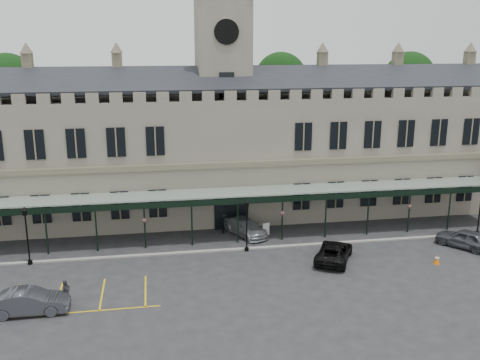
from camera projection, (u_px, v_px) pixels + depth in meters
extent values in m
plane|color=#262629|center=(253.00, 277.00, 40.21)|extent=(140.00, 140.00, 0.00)
cube|color=slate|center=(224.00, 155.00, 53.95)|extent=(60.00, 10.00, 12.00)
cube|color=brown|center=(231.00, 165.00, 48.96)|extent=(60.00, 0.35, 0.50)
cube|color=black|center=(227.00, 79.00, 49.59)|extent=(60.00, 4.77, 2.20)
cube|color=black|center=(220.00, 75.00, 54.36)|extent=(60.00, 4.77, 2.20)
cube|color=black|center=(231.00, 209.00, 50.12)|extent=(3.20, 0.18, 3.80)
cube|color=slate|center=(223.00, 106.00, 52.68)|extent=(5.00, 5.00, 22.00)
cylinder|color=silver|center=(226.00, 32.00, 48.47)|extent=(2.20, 0.12, 2.20)
cylinder|color=black|center=(227.00, 32.00, 48.40)|extent=(2.30, 0.04, 2.30)
cube|color=black|center=(227.00, 87.00, 49.73)|extent=(1.40, 0.12, 2.80)
cube|color=#8C9E93|center=(234.00, 192.00, 47.75)|extent=(50.00, 4.00, 0.40)
cube|color=black|center=(238.00, 201.00, 45.91)|extent=(50.00, 0.18, 0.50)
cube|color=gray|center=(241.00, 249.00, 45.44)|extent=(60.00, 0.40, 0.12)
cylinder|color=#332314|center=(15.00, 145.00, 59.00)|extent=(0.70, 0.70, 12.00)
sphere|color=black|center=(8.00, 81.00, 57.23)|extent=(6.00, 6.00, 6.00)
cylinder|color=#332314|center=(280.00, 138.00, 63.82)|extent=(0.70, 0.70, 12.00)
sphere|color=black|center=(281.00, 78.00, 62.05)|extent=(6.00, 6.00, 6.00)
cylinder|color=#332314|center=(405.00, 134.00, 66.39)|extent=(0.70, 0.70, 12.00)
sphere|color=black|center=(409.00, 77.00, 64.61)|extent=(6.00, 6.00, 6.00)
cylinder|color=black|center=(30.00, 262.00, 42.46)|extent=(0.37, 0.37, 0.31)
cylinder|color=black|center=(28.00, 240.00, 41.97)|extent=(0.12, 0.12, 4.14)
cube|color=black|center=(25.00, 213.00, 41.41)|extent=(0.29, 0.29, 0.41)
cone|color=black|center=(24.00, 208.00, 41.32)|extent=(0.46, 0.46, 0.31)
cylinder|color=black|center=(247.00, 249.00, 45.14)|extent=(0.36, 0.36, 0.30)
cylinder|color=black|center=(247.00, 229.00, 44.68)|extent=(0.12, 0.12, 3.96)
cube|color=black|center=(247.00, 205.00, 44.14)|extent=(0.28, 0.28, 0.40)
cone|color=black|center=(247.00, 201.00, 44.05)|extent=(0.44, 0.44, 0.30)
cylinder|color=black|center=(477.00, 233.00, 48.97)|extent=(0.40, 0.40, 0.34)
cylinder|color=black|center=(480.00, 211.00, 48.45)|extent=(0.13, 0.13, 4.47)
cube|color=#E76107|center=(437.00, 264.00, 42.55)|extent=(0.42, 0.42, 0.04)
cone|color=#E76107|center=(437.00, 259.00, 42.46)|extent=(0.49, 0.49, 0.78)
cylinder|color=silver|center=(437.00, 258.00, 42.43)|extent=(0.32, 0.32, 0.11)
cylinder|color=black|center=(266.00, 233.00, 48.76)|extent=(0.06, 0.06, 0.48)
cube|color=silver|center=(266.00, 229.00, 48.67)|extent=(0.66, 0.25, 1.16)
cylinder|color=black|center=(223.00, 229.00, 49.19)|extent=(0.16, 0.16, 0.92)
cylinder|color=black|center=(282.00, 224.00, 50.42)|extent=(0.17, 0.17, 0.95)
imported|color=#3B3E44|center=(29.00, 302.00, 34.64)|extent=(5.04, 1.82, 1.65)
imported|color=#919398|center=(245.00, 227.00, 48.74)|extent=(4.04, 5.58, 1.50)
imported|color=black|center=(334.00, 252.00, 43.00)|extent=(4.69, 5.82, 1.47)
imported|color=#3B3E44|center=(465.00, 238.00, 45.71)|extent=(4.44, 5.03, 1.64)
imported|color=black|center=(66.00, 293.00, 35.76)|extent=(0.73, 0.77, 1.77)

